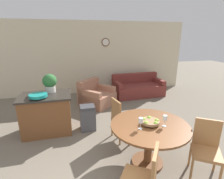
{
  "coord_description": "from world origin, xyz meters",
  "views": [
    {
      "loc": [
        -0.66,
        -1.34,
        2.17
      ],
      "look_at": [
        0.3,
        2.44,
        0.96
      ],
      "focal_mm": 28.0,
      "sensor_mm": 36.0,
      "label": 1
    }
  ],
  "objects": [
    {
      "name": "teal_bowl",
      "position": [
        -1.32,
        2.42,
        0.96
      ],
      "size": [
        0.38,
        0.38,
        0.09
      ],
      "color": "teal",
      "rests_on": "kitchen_island"
    },
    {
      "name": "kitchen_island",
      "position": [
        -1.21,
        2.59,
        0.45
      ],
      "size": [
        1.11,
        0.78,
        0.9
      ],
      "color": "brown",
      "rests_on": "ground_plane"
    },
    {
      "name": "wine_glass_right",
      "position": [
        0.79,
        0.9,
        0.9
      ],
      "size": [
        0.07,
        0.07,
        0.19
      ],
      "color": "silver",
      "rests_on": "dining_table"
    },
    {
      "name": "wall_back",
      "position": [
        0.0,
        5.36,
        1.35
      ],
      "size": [
        8.0,
        0.09,
        2.7
      ],
      "color": "beige",
      "rests_on": "ground_plane"
    },
    {
      "name": "dining_chair_near_right",
      "position": [
        1.36,
        0.58,
        0.51
      ],
      "size": [
        0.58,
        0.58,
        0.92
      ],
      "rotation": [
        0.0,
        0.0,
        8.83
      ],
      "color": "#9E6B3D",
      "rests_on": "ground_plane"
    },
    {
      "name": "trash_bin",
      "position": [
        -0.3,
        2.45,
        0.3
      ],
      "size": [
        0.35,
        0.31,
        0.6
      ],
      "color": "#47474C",
      "rests_on": "ground_plane"
    },
    {
      "name": "armchair",
      "position": [
        0.15,
        3.98,
        0.28
      ],
      "size": [
        1.29,
        1.29,
        0.8
      ],
      "rotation": [
        0.0,
        0.0,
        0.74
      ],
      "color": "#A87056",
      "rests_on": "ground_plane"
    },
    {
      "name": "dining_chair_far_side",
      "position": [
        0.35,
        1.87,
        0.51
      ],
      "size": [
        0.49,
        0.49,
        0.92
      ],
      "rotation": [
        0.0,
        0.0,
        4.9
      ],
      "color": "#9E6B3D",
      "rests_on": "ground_plane"
    },
    {
      "name": "potted_plant",
      "position": [
        -1.1,
        2.79,
        1.13
      ],
      "size": [
        0.32,
        0.32,
        0.43
      ],
      "color": "beige",
      "rests_on": "kitchen_island"
    },
    {
      "name": "fruit_bowl",
      "position": [
        0.59,
        1.01,
        0.81
      ],
      "size": [
        0.31,
        0.31,
        0.1
      ],
      "color": "olive",
      "rests_on": "dining_table"
    },
    {
      "name": "couch",
      "position": [
        1.84,
        4.57,
        0.27
      ],
      "size": [
        1.86,
        1.0,
        0.77
      ],
      "rotation": [
        0.0,
        0.0,
        0.04
      ],
      "color": "maroon",
      "rests_on": "ground_plane"
    },
    {
      "name": "wine_glass_left",
      "position": [
        0.38,
        0.92,
        0.9
      ],
      "size": [
        0.07,
        0.07,
        0.19
      ],
      "color": "silver",
      "rests_on": "dining_table"
    },
    {
      "name": "dining_table",
      "position": [
        0.59,
        1.01,
        0.59
      ],
      "size": [
        1.3,
        1.3,
        0.76
      ],
      "color": "brown",
      "rests_on": "ground_plane"
    },
    {
      "name": "dining_chair_near_left",
      "position": [
        0.15,
        0.24,
        0.51
      ],
      "size": [
        0.58,
        0.58,
        0.92
      ],
      "rotation": [
        0.0,
        0.0,
        7.26
      ],
      "color": "#9E6B3D",
      "rests_on": "ground_plane"
    }
  ]
}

